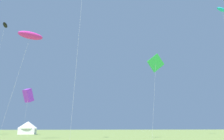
% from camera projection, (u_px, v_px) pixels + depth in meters
% --- Properties ---
extents(kite_green_diamond, '(3.20, 2.03, 12.81)m').
position_uv_depth(kite_green_diamond, '(156.00, 63.00, 35.21)').
color(kite_green_diamond, green).
rests_on(kite_green_diamond, ground).
extents(kite_black_parafoil, '(2.26, 3.24, 23.90)m').
position_uv_depth(kite_black_parafoil, '(5.00, 25.00, 49.61)').
color(kite_black_parafoil, black).
rests_on(kite_black_parafoil, ground).
extents(kite_purple_box, '(2.59, 3.86, 10.06)m').
position_uv_depth(kite_purple_box, '(28.00, 95.00, 49.76)').
color(kite_purple_box, purple).
rests_on(kite_purple_box, ground).
extents(kite_cyan_parafoil, '(3.66, 2.31, 28.49)m').
position_uv_depth(kite_cyan_parafoil, '(222.00, 10.00, 52.13)').
color(kite_cyan_parafoil, '#1EB7CC').
rests_on(kite_cyan_parafoil, ground).
extents(kite_magenta_parafoil, '(4.28, 2.65, 14.39)m').
position_uv_depth(kite_magenta_parafoil, '(31.00, 36.00, 30.82)').
color(kite_magenta_parafoil, '#E02DA3').
rests_on(kite_magenta_parafoil, ground).
extents(festival_tent_right, '(4.83, 4.83, 3.14)m').
position_uv_depth(festival_tent_right, '(28.00, 127.00, 56.29)').
color(festival_tent_right, white).
rests_on(festival_tent_right, ground).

